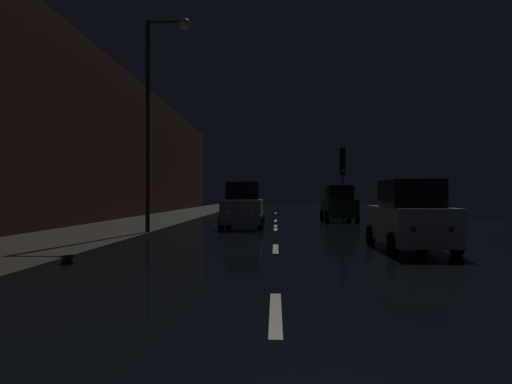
{
  "coord_description": "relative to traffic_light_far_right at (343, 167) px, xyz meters",
  "views": [
    {
      "loc": [
        0.0,
        -2.83,
        1.55
      ],
      "look_at": [
        -0.73,
        13.8,
        1.66
      ],
      "focal_mm": 31.09,
      "sensor_mm": 36.0,
      "label": 1
    }
  ],
  "objects": [
    {
      "name": "lane_centerline",
      "position": [
        -4.64,
        -10.09,
        -3.5
      ],
      "size": [
        0.16,
        33.96,
        0.01
      ],
      "color": "beige",
      "rests_on": "ground"
    },
    {
      "name": "ground",
      "position": [
        -4.64,
        -3.54,
        -3.51
      ],
      "size": [
        26.27,
        84.0,
        0.02
      ],
      "primitive_type": "cube",
      "color": "black"
    },
    {
      "name": "traffic_light_far_right",
      "position": [
        0.0,
        0.0,
        0.0
      ],
      "size": [
        0.37,
        0.48,
        4.83
      ],
      "rotation": [
        0.0,
        0.0,
        -1.37
      ],
      "color": "#38383A",
      "rests_on": "ground"
    },
    {
      "name": "sidewalk_left",
      "position": [
        -11.58,
        -3.54,
        -3.43
      ],
      "size": [
        4.4,
        84.0,
        0.15
      ],
      "primitive_type": "cube",
      "color": "#38332B",
      "rests_on": "ground"
    },
    {
      "name": "car_parked_right_far",
      "position": [
        -0.8,
        -3.75,
        -2.53
      ],
      "size": [
        1.94,
        4.2,
        2.12
      ],
      "rotation": [
        0.0,
        0.0,
        1.57
      ],
      "color": "#0F3819",
      "rests_on": "ground"
    },
    {
      "name": "building_facade_left",
      "position": [
        -14.18,
        -7.04,
        1.08
      ],
      "size": [
        0.8,
        63.0,
        9.17
      ],
      "primitive_type": "cube",
      "color": "#472319",
      "rests_on": "ground"
    },
    {
      "name": "streetlamp_overhead",
      "position": [
        -9.06,
        -14.33,
        1.85
      ],
      "size": [
        1.7,
        0.44,
        8.23
      ],
      "color": "#2D2D30",
      "rests_on": "ground"
    },
    {
      "name": "car_parked_right_near",
      "position": [
        -0.8,
        -17.98,
        -2.6
      ],
      "size": [
        1.81,
        3.93,
        1.98
      ],
      "rotation": [
        0.0,
        0.0,
        1.57
      ],
      "color": "silver",
      "rests_on": "ground"
    },
    {
      "name": "car_approaching_headlights",
      "position": [
        -6.2,
        -9.44,
        -2.51
      ],
      "size": [
        1.99,
        4.31,
        2.17
      ],
      "rotation": [
        0.0,
        0.0,
        -1.57
      ],
      "color": "#A5A8AD",
      "rests_on": "ground"
    }
  ]
}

